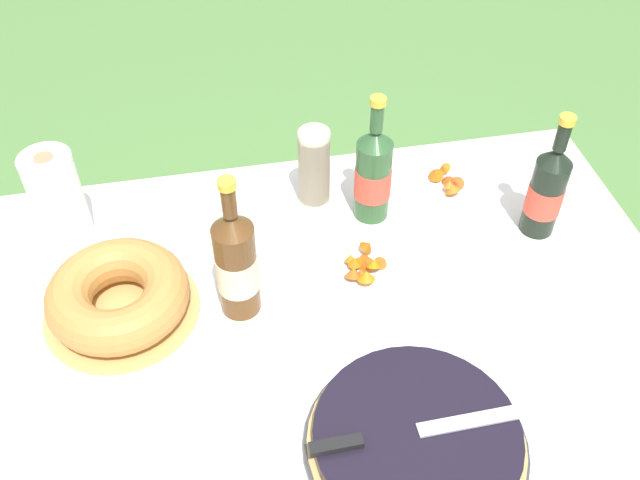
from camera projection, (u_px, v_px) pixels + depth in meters
The scene contains 12 objects.
garden_table at pixel (325, 368), 1.43m from camera, with size 1.51×1.15×0.74m.
tablecloth at pixel (325, 351), 1.39m from camera, with size 1.52×1.16×0.10m.
berry_tart at pixel (416, 441), 1.21m from camera, with size 0.39×0.39×0.06m.
serving_knife at pixel (401, 433), 1.18m from camera, with size 0.38×0.03×0.01m.
bundt_cake at pixel (118, 296), 1.41m from camera, with size 0.31×0.31×0.10m.
cup_stack at pixel (314, 168), 1.61m from camera, with size 0.07×0.07×0.20m.
cider_bottle_green at pixel (373, 174), 1.57m from camera, with size 0.08×0.08×0.32m.
cider_bottle_amber at pixel (236, 263), 1.37m from camera, with size 0.08×0.08×0.34m.
juice_bottle_red at pixel (547, 190), 1.54m from camera, with size 0.08×0.08×0.31m.
snack_plate_near at pixel (361, 268), 1.51m from camera, with size 0.19×0.19×0.05m.
snack_plate_left at pixel (436, 181), 1.72m from camera, with size 0.22×0.22×0.05m.
paper_towel_roll at pixel (58, 199), 1.52m from camera, with size 0.11×0.11×0.23m.
Camera 1 is at (-0.17, -0.81, 1.87)m, focal length 40.00 mm.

